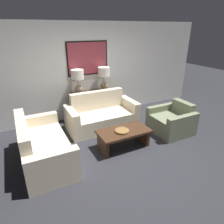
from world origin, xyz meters
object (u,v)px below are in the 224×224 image
Objects in this scene: table_lamp_left at (78,79)px; decorative_bowl at (122,131)px; console_table at (92,105)px; couch_by_side at (42,147)px; armchair_near_back_wall at (172,121)px; table_lamp_right at (104,76)px; couch_by_back_wall at (102,116)px; coffee_table at (124,135)px.

decorative_bowl is at bearing -79.48° from table_lamp_left.
console_table is at bearing 0.00° from table_lamp_left.
couch_by_side is 6.05× the size of decorative_bowl.
couch_by_side is 1.99× the size of armchair_near_back_wall.
armchair_near_back_wall is at bearing -57.61° from table_lamp_right.
table_lamp_left is (-0.39, 0.00, 0.82)m from console_table.
couch_by_back_wall reaches higher than armchair_near_back_wall.
table_lamp_right is 0.36× the size of couch_by_back_wall.
armchair_near_back_wall is (1.52, 0.13, -0.16)m from decorative_bowl.
armchair_near_back_wall is (1.48, -1.72, -0.12)m from console_table.
decorative_bowl is at bearing -148.44° from coffee_table.
coffee_table is at bearing -176.69° from armchair_near_back_wall.
armchair_near_back_wall is (1.87, -1.72, -0.94)m from table_lamp_left.
couch_by_side is (-2.05, -1.51, -0.91)m from table_lamp_right.
table_lamp_left is at bearing 102.77° from coffee_table.
table_lamp_right is 0.36× the size of couch_by_side.
table_lamp_right is (0.39, 0.00, 0.82)m from console_table.
table_lamp_left reaches higher than coffee_table.
armchair_near_back_wall reaches higher than coffee_table.
couch_by_side is 3.14m from armchair_near_back_wall.
table_lamp_right is 2.06m from coffee_table.
couch_by_side reaches higher than decorative_bowl.
armchair_near_back_wall is (1.48, -1.05, -0.03)m from couch_by_back_wall.
table_lamp_left is at bearing 180.00° from console_table.
couch_by_back_wall is at bearing 26.90° from couch_by_side.
console_table is 0.91m from table_lamp_right.
table_lamp_left reaches higher than console_table.
coffee_table is 1.46m from armchair_near_back_wall.
table_lamp_right is at bearing 59.98° from couch_by_back_wall.
table_lamp_right reaches higher than couch_by_back_wall.
coffee_table is 1.24× the size of armchair_near_back_wall.
table_lamp_right is 0.58× the size of coffee_table.
armchair_near_back_wall reaches higher than decorative_bowl.
couch_by_back_wall reaches higher than decorative_bowl.
decorative_bowl is 1.54m from armchair_near_back_wall.
console_table is at bearing 90.00° from couch_by_back_wall.
table_lamp_left reaches higher than couch_by_side.
console_table is at bearing 90.70° from coffee_table.
coffee_table is at bearing -77.23° from table_lamp_left.
decorative_bowl is (-0.04, -1.85, 0.04)m from console_table.
console_table is 1.81m from coffee_table.
table_lamp_left is 2.71m from armchair_near_back_wall.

